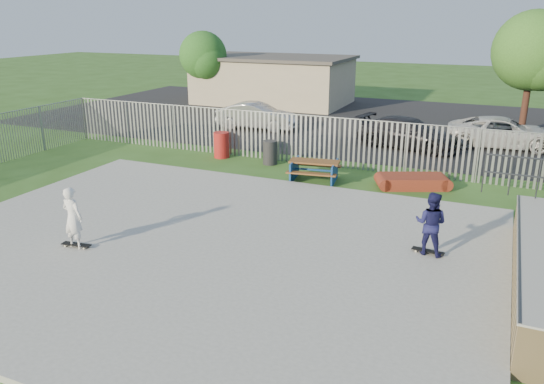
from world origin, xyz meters
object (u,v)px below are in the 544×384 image
at_px(funbox, 413,182).
at_px(car_silver, 257,116).
at_px(skater_white, 73,218).
at_px(trash_bin_red, 222,145).
at_px(tree_mid, 533,51).
at_px(picnic_table, 314,171).
at_px(skater_navy, 431,223).
at_px(trash_bin_grey, 270,152).
at_px(tree_left, 203,55).
at_px(car_dark, 408,133).
at_px(car_white, 503,133).

bearing_deg(funbox, car_silver, 120.17).
xyz_separation_m(funbox, skater_white, (-6.99, -9.02, 0.74)).
height_order(trash_bin_red, tree_mid, tree_mid).
distance_m(picnic_table, car_silver, 9.60).
distance_m(trash_bin_red, car_silver, 6.05).
bearing_deg(tree_mid, funbox, -106.93).
xyz_separation_m(picnic_table, skater_navy, (4.82, -5.12, 0.57)).
distance_m(trash_bin_grey, car_silver, 7.02).
relative_size(picnic_table, funbox, 0.84).
distance_m(funbox, tree_left, 21.06).
bearing_deg(trash_bin_grey, funbox, -7.76).
distance_m(trash_bin_grey, skater_white, 9.90).
distance_m(picnic_table, skater_white, 9.09).
distance_m(trash_bin_grey, car_dark, 6.87).
xyz_separation_m(trash_bin_red, car_silver, (-1.14, 5.94, 0.17)).
bearing_deg(car_silver, picnic_table, -147.60).
bearing_deg(skater_white, picnic_table, -110.05).
distance_m(tree_mid, skater_navy, 18.06).
xyz_separation_m(tree_left, skater_white, (9.25, -22.08, -2.32)).
xyz_separation_m(trash_bin_grey, car_white, (8.65, 6.97, 0.21)).
height_order(trash_bin_red, skater_white, skater_white).
distance_m(skater_navy, skater_white, 8.96).
distance_m(tree_mid, skater_white, 23.63).
bearing_deg(funbox, car_dark, 78.29).
relative_size(picnic_table, trash_bin_red, 1.83).
bearing_deg(skater_navy, picnic_table, -39.37).
xyz_separation_m(trash_bin_red, trash_bin_grey, (2.34, -0.15, -0.06)).
height_order(funbox, tree_left, tree_left).
distance_m(funbox, skater_navy, 5.99).
xyz_separation_m(car_white, tree_left, (-18.99, 5.28, 2.58)).
xyz_separation_m(car_silver, tree_left, (-6.86, 6.16, 2.56)).
relative_size(trash_bin_grey, car_dark, 0.21).
bearing_deg(tree_mid, picnic_table, -119.47).
bearing_deg(car_dark, tree_left, 77.76).
distance_m(picnic_table, trash_bin_red, 5.05).
bearing_deg(car_white, trash_bin_grey, 123.55).
bearing_deg(car_white, tree_mid, -17.17).
distance_m(funbox, tree_mid, 13.00).
bearing_deg(funbox, skater_navy, -100.33).
xyz_separation_m(trash_bin_grey, car_silver, (-3.48, 6.09, 0.23)).
height_order(tree_left, skater_white, tree_left).
height_order(funbox, car_silver, car_silver).
xyz_separation_m(car_silver, skater_white, (2.39, -15.92, 0.24)).
height_order(trash_bin_grey, car_white, car_white).
height_order(car_silver, car_white, car_silver).
distance_m(picnic_table, skater_navy, 7.06).
xyz_separation_m(funbox, tree_mid, (3.61, 11.85, 3.92)).
xyz_separation_m(funbox, tree_left, (-16.24, 13.05, 3.06)).
bearing_deg(skater_white, skater_navy, -155.96).
distance_m(picnic_table, tree_mid, 14.86).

